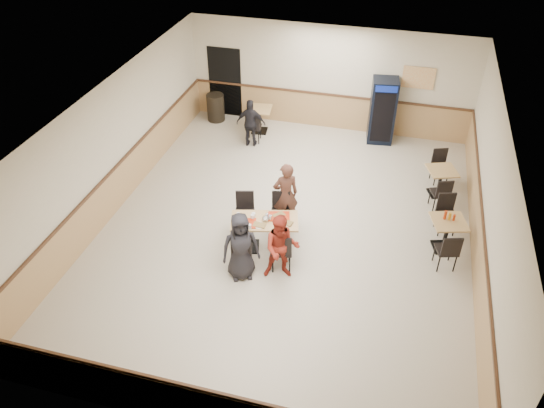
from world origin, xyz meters
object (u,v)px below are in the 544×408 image
(side_table_near, at_px, (447,230))
(trash_bin, at_px, (216,107))
(main_table, at_px, (265,229))
(back_table, at_px, (259,116))
(pepsi_cooler, at_px, (382,111))
(diner_woman_right, at_px, (282,248))
(side_table_far, at_px, (441,178))
(lone_diner, at_px, (251,123))
(diner_woman_left, at_px, (241,246))
(diner_man_opposite, at_px, (286,195))

(side_table_near, bearing_deg, trash_bin, 147.20)
(main_table, xyz_separation_m, back_table, (-1.53, 4.92, -0.01))
(pepsi_cooler, distance_m, trash_bin, 4.90)
(diner_woman_right, xyz_separation_m, back_table, (-2.07, 5.65, -0.24))
(side_table_far, bearing_deg, diner_woman_right, -128.80)
(back_table, bearing_deg, main_table, -72.73)
(pepsi_cooler, bearing_deg, lone_diner, -167.91)
(main_table, bearing_deg, diner_woman_left, -117.90)
(lone_diner, bearing_deg, diner_woman_left, 98.53)
(diner_man_opposite, bearing_deg, trash_bin, -82.98)
(side_table_near, bearing_deg, back_table, 142.83)
(diner_woman_right, bearing_deg, diner_woman_left, -179.72)
(diner_man_opposite, bearing_deg, diner_woman_right, 71.71)
(side_table_far, relative_size, back_table, 1.10)
(lone_diner, height_order, side_table_far, lone_diner)
(side_table_far, relative_size, trash_bin, 1.02)
(diner_man_opposite, relative_size, back_table, 2.07)
(diner_man_opposite, height_order, side_table_near, diner_man_opposite)
(main_table, distance_m, side_table_near, 3.81)
(lone_diner, relative_size, side_table_near, 1.61)
(side_table_far, bearing_deg, pepsi_cooler, 125.53)
(diner_woman_left, xyz_separation_m, back_table, (-1.31, 5.84, -0.27))
(lone_diner, relative_size, pepsi_cooler, 0.75)
(side_table_near, xyz_separation_m, trash_bin, (-6.67, 4.30, -0.08))
(lone_diner, xyz_separation_m, back_table, (0.00, 0.82, -0.19))
(diner_man_opposite, xyz_separation_m, side_table_far, (3.32, 2.07, -0.32))
(lone_diner, distance_m, back_table, 0.85)
(diner_woman_left, relative_size, diner_man_opposite, 0.96)
(diner_man_opposite, height_order, back_table, diner_man_opposite)
(main_table, bearing_deg, diner_woman_right, -67.62)
(diner_woman_left, relative_size, trash_bin, 1.84)
(side_table_near, height_order, back_table, side_table_near)
(side_table_near, relative_size, pepsi_cooler, 0.47)
(lone_diner, xyz_separation_m, side_table_far, (5.07, -1.10, -0.22))
(lone_diner, distance_m, side_table_far, 5.19)
(side_table_far, height_order, pepsi_cooler, pepsi_cooler)
(side_table_near, height_order, pepsi_cooler, pepsi_cooler)
(diner_woman_right, height_order, back_table, diner_woman_right)
(diner_man_opposite, bearing_deg, pepsi_cooler, -140.18)
(diner_woman_left, height_order, lone_diner, diner_woman_left)
(main_table, bearing_deg, side_table_far, 25.72)
(side_table_near, distance_m, trash_bin, 7.94)
(diner_woman_left, bearing_deg, diner_man_opposite, 50.82)
(main_table, height_order, side_table_near, main_table)
(side_table_far, xyz_separation_m, pepsi_cooler, (-1.66, 2.32, 0.44))
(side_table_near, height_order, side_table_far, side_table_near)
(diner_man_opposite, bearing_deg, back_table, -95.80)
(main_table, relative_size, diner_woman_left, 1.01)
(pepsi_cooler, bearing_deg, back_table, 179.03)
(lone_diner, bearing_deg, trash_bin, -44.85)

